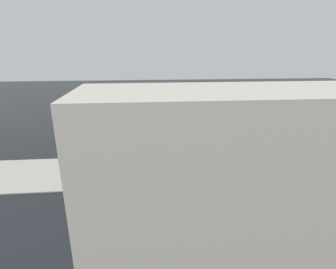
{
  "coord_description": "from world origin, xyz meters",
  "views": [
    {
      "loc": [
        3.02,
        14.95,
        5.28
      ],
      "look_at": [
        1.84,
        1.92,
        0.9
      ],
      "focal_mm": 28.0,
      "sensor_mm": 36.0,
      "label": 1
    }
  ],
  "objects_px": {
    "pedestrian": "(110,143)",
    "sign_post": "(124,133)",
    "moving_hatchback": "(201,122)",
    "fire_hydrant": "(131,153)"
  },
  "relations": [
    {
      "from": "pedestrian",
      "to": "sign_post",
      "type": "distance_m",
      "value": 1.06
    },
    {
      "from": "pedestrian",
      "to": "sign_post",
      "type": "relative_size",
      "value": 0.68
    },
    {
      "from": "pedestrian",
      "to": "sign_post",
      "type": "xyz_separation_m",
      "value": [
        -0.73,
        0.46,
        0.62
      ]
    },
    {
      "from": "pedestrian",
      "to": "sign_post",
      "type": "height_order",
      "value": "sign_post"
    },
    {
      "from": "moving_hatchback",
      "to": "sign_post",
      "type": "xyz_separation_m",
      "value": [
        4.28,
        3.4,
        0.55
      ]
    },
    {
      "from": "fire_hydrant",
      "to": "moving_hatchback",
      "type": "bearing_deg",
      "value": -144.5
    },
    {
      "from": "moving_hatchback",
      "to": "pedestrian",
      "type": "relative_size",
      "value": 2.62
    },
    {
      "from": "moving_hatchback",
      "to": "sign_post",
      "type": "relative_size",
      "value": 1.77
    },
    {
      "from": "fire_hydrant",
      "to": "sign_post",
      "type": "bearing_deg",
      "value": 65.0
    },
    {
      "from": "moving_hatchback",
      "to": "pedestrian",
      "type": "bearing_deg",
      "value": 30.42
    }
  ]
}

